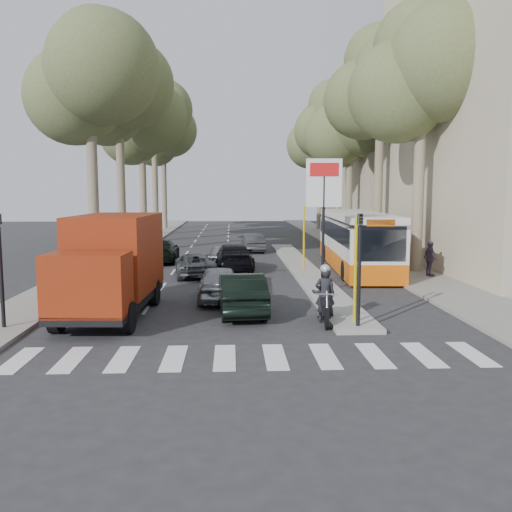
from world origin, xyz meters
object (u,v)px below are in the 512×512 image
(silver_hatchback, at_px, (219,283))
(city_bus, at_px, (356,239))
(dark_hatchback, at_px, (241,293))
(motorcycle, at_px, (325,295))
(red_truck, at_px, (112,263))

(silver_hatchback, relative_size, city_bus, 0.34)
(silver_hatchback, bearing_deg, dark_hatchback, 108.91)
(city_bus, distance_m, motorcycle, 12.45)
(silver_hatchback, xyz_separation_m, dark_hatchback, (0.82, -2.28, 0.02))
(city_bus, bearing_deg, dark_hatchback, -118.69)
(dark_hatchback, height_order, red_truck, red_truck)
(silver_hatchback, distance_m, red_truck, 4.49)
(dark_hatchback, bearing_deg, city_bus, -125.83)
(dark_hatchback, xyz_separation_m, red_truck, (-4.41, -0.17, 1.10))
(silver_hatchback, height_order, motorcycle, motorcycle)
(red_truck, height_order, city_bus, red_truck)
(silver_hatchback, bearing_deg, city_bus, -132.55)
(red_truck, bearing_deg, dark_hatchback, 5.10)
(dark_hatchback, relative_size, city_bus, 0.36)
(dark_hatchback, distance_m, red_truck, 4.55)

